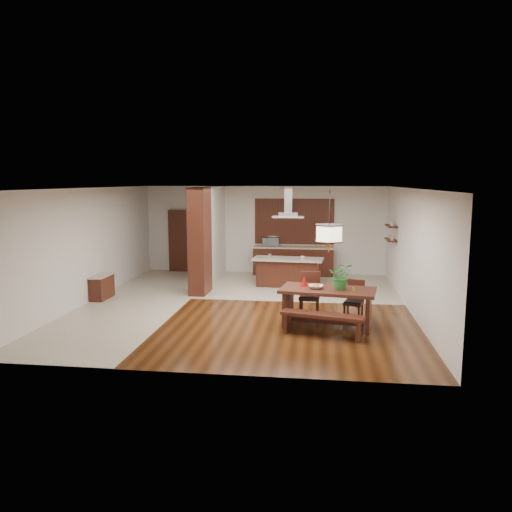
# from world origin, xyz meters

# --- Properties ---
(room_shell) EXTENTS (9.00, 9.04, 2.92)m
(room_shell) POSITION_xyz_m (0.00, 0.00, 2.06)
(room_shell) COLOR #321809
(room_shell) RESTS_ON ground
(tile_hallway) EXTENTS (2.50, 9.00, 0.01)m
(tile_hallway) POSITION_xyz_m (-2.75, 0.00, 0.01)
(tile_hallway) COLOR beige
(tile_hallway) RESTS_ON ground
(tile_kitchen) EXTENTS (5.50, 4.00, 0.01)m
(tile_kitchen) POSITION_xyz_m (1.25, 2.50, 0.01)
(tile_kitchen) COLOR beige
(tile_kitchen) RESTS_ON ground
(soffit_band) EXTENTS (8.00, 9.00, 0.02)m
(soffit_band) POSITION_xyz_m (0.00, 0.00, 2.88)
(soffit_band) COLOR #412410
(soffit_band) RESTS_ON room_shell
(partition_pier) EXTENTS (0.45, 1.00, 2.90)m
(partition_pier) POSITION_xyz_m (-1.40, 1.20, 1.45)
(partition_pier) COLOR black
(partition_pier) RESTS_ON ground
(partition_stub) EXTENTS (0.18, 2.40, 2.90)m
(partition_stub) POSITION_xyz_m (-1.40, 3.30, 1.45)
(partition_stub) COLOR silver
(partition_stub) RESTS_ON ground
(hallway_console) EXTENTS (0.37, 0.88, 0.63)m
(hallway_console) POSITION_xyz_m (-3.81, 0.20, 0.32)
(hallway_console) COLOR black
(hallway_console) RESTS_ON ground
(hallway_doorway) EXTENTS (1.10, 0.20, 2.10)m
(hallway_doorway) POSITION_xyz_m (-2.70, 4.40, 1.05)
(hallway_doorway) COLOR black
(hallway_doorway) RESTS_ON ground
(rear_counter) EXTENTS (2.60, 0.62, 0.95)m
(rear_counter) POSITION_xyz_m (1.00, 4.20, 0.48)
(rear_counter) COLOR black
(rear_counter) RESTS_ON ground
(kitchen_window) EXTENTS (2.60, 0.08, 1.50)m
(kitchen_window) POSITION_xyz_m (1.00, 4.46, 1.75)
(kitchen_window) COLOR #A96232
(kitchen_window) RESTS_ON room_shell
(shelf_lower) EXTENTS (0.26, 0.90, 0.04)m
(shelf_lower) POSITION_xyz_m (3.87, 2.60, 1.40)
(shelf_lower) COLOR black
(shelf_lower) RESTS_ON room_shell
(shelf_upper) EXTENTS (0.26, 0.90, 0.04)m
(shelf_upper) POSITION_xyz_m (3.87, 2.60, 1.80)
(shelf_upper) COLOR black
(shelf_upper) RESTS_ON room_shell
(dining_table) EXTENTS (2.11, 1.28, 0.82)m
(dining_table) POSITION_xyz_m (2.03, -1.58, 0.61)
(dining_table) COLOR black
(dining_table) RESTS_ON ground
(dining_bench) EXTENTS (1.69, 0.78, 0.47)m
(dining_bench) POSITION_xyz_m (1.92, -2.29, 0.23)
(dining_bench) COLOR black
(dining_bench) RESTS_ON ground
(dining_chair_left) EXTENTS (0.48, 0.48, 1.02)m
(dining_chair_left) POSITION_xyz_m (1.64, -0.91, 0.51)
(dining_chair_left) COLOR black
(dining_chair_left) RESTS_ON ground
(dining_chair_right) EXTENTS (0.50, 0.50, 0.90)m
(dining_chair_right) POSITION_xyz_m (2.61, -1.06, 0.45)
(dining_chair_right) COLOR black
(dining_chair_right) RESTS_ON ground
(pendant_lantern) EXTENTS (0.64, 0.64, 1.31)m
(pendant_lantern) POSITION_xyz_m (2.03, -1.58, 2.25)
(pendant_lantern) COLOR #FFE9C3
(pendant_lantern) RESTS_ON room_shell
(foliage_plant) EXTENTS (0.51, 0.45, 0.56)m
(foliage_plant) POSITION_xyz_m (2.31, -1.59, 1.10)
(foliage_plant) COLOR #27752C
(foliage_plant) RESTS_ON dining_table
(fruit_bowl) EXTENTS (0.32, 0.32, 0.07)m
(fruit_bowl) POSITION_xyz_m (1.78, -1.60, 0.86)
(fruit_bowl) COLOR #BCB0A5
(fruit_bowl) RESTS_ON dining_table
(napkin_cone) EXTENTS (0.17, 0.17, 0.24)m
(napkin_cone) POSITION_xyz_m (1.53, -1.38, 0.94)
(napkin_cone) COLOR #9D0B0D
(napkin_cone) RESTS_ON dining_table
(gold_ornament) EXTENTS (0.08, 0.08, 0.09)m
(gold_ornament) POSITION_xyz_m (2.55, -1.80, 0.87)
(gold_ornament) COLOR gold
(gold_ornament) RESTS_ON dining_table
(kitchen_island) EXTENTS (2.10, 1.04, 0.84)m
(kitchen_island) POSITION_xyz_m (0.93, 2.40, 0.43)
(kitchen_island) COLOR black
(kitchen_island) RESTS_ON ground
(range_hood) EXTENTS (0.90, 0.55, 0.87)m
(range_hood) POSITION_xyz_m (0.93, 2.40, 2.46)
(range_hood) COLOR silver
(range_hood) RESTS_ON room_shell
(island_cup) EXTENTS (0.13, 0.13, 0.09)m
(island_cup) POSITION_xyz_m (1.36, 2.27, 0.88)
(island_cup) COLOR silver
(island_cup) RESTS_ON kitchen_island
(microwave) EXTENTS (0.58, 0.44, 0.29)m
(microwave) POSITION_xyz_m (0.24, 4.18, 1.10)
(microwave) COLOR silver
(microwave) RESTS_ON rear_counter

